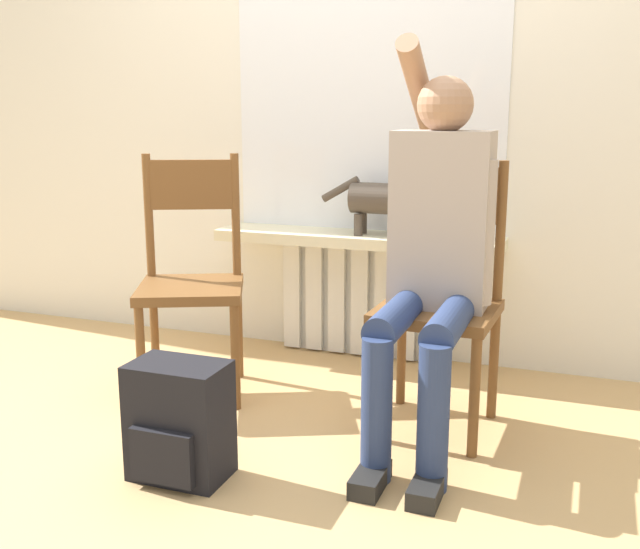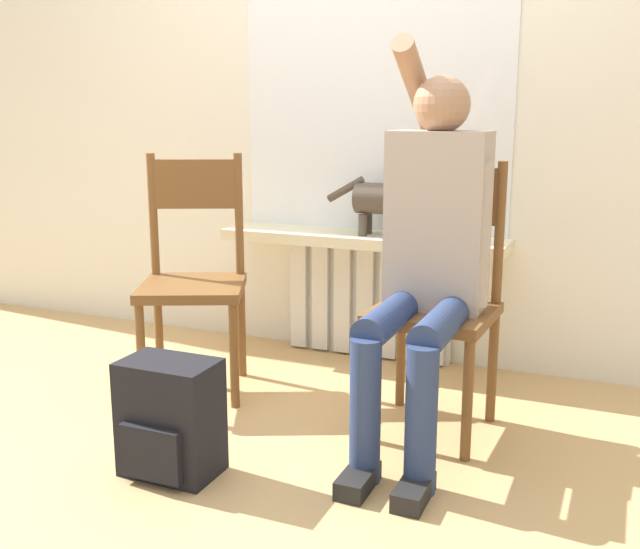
{
  "view_description": "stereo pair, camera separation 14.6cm",
  "coord_description": "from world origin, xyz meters",
  "px_view_note": "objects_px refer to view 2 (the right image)",
  "views": [
    {
      "loc": [
        1.01,
        -2.16,
        1.16
      ],
      "look_at": [
        0.0,
        0.57,
        0.52
      ],
      "focal_mm": 42.0,
      "sensor_mm": 36.0,
      "label": 1
    },
    {
      "loc": [
        1.15,
        -2.11,
        1.16
      ],
      "look_at": [
        0.0,
        0.57,
        0.52
      ],
      "focal_mm": 42.0,
      "sensor_mm": 36.0,
      "label": 2
    }
  ],
  "objects_px": {
    "backpack": "(170,419)",
    "chair_left": "(194,274)",
    "chair_right": "(438,297)",
    "person": "(430,246)",
    "cat": "(390,200)"
  },
  "relations": [
    {
      "from": "backpack",
      "to": "chair_left",
      "type": "bearing_deg",
      "value": 116.12
    },
    {
      "from": "chair_left",
      "to": "person",
      "type": "xyz_separation_m",
      "value": [
        1.03,
        -0.12,
        0.21
      ]
    },
    {
      "from": "cat",
      "to": "backpack",
      "type": "relative_size",
      "value": 1.3
    },
    {
      "from": "backpack",
      "to": "chair_right",
      "type": "bearing_deg",
      "value": 45.61
    },
    {
      "from": "chair_right",
      "to": "person",
      "type": "relative_size",
      "value": 0.7
    },
    {
      "from": "chair_left",
      "to": "chair_right",
      "type": "relative_size",
      "value": 1.0
    },
    {
      "from": "chair_left",
      "to": "backpack",
      "type": "height_order",
      "value": "chair_left"
    },
    {
      "from": "person",
      "to": "cat",
      "type": "bearing_deg",
      "value": 117.66
    },
    {
      "from": "chair_right",
      "to": "person",
      "type": "height_order",
      "value": "person"
    },
    {
      "from": "cat",
      "to": "person",
      "type": "bearing_deg",
      "value": -62.34
    },
    {
      "from": "person",
      "to": "cat",
      "type": "xyz_separation_m",
      "value": [
        -0.37,
        0.7,
        0.06
      ]
    },
    {
      "from": "chair_left",
      "to": "cat",
      "type": "height_order",
      "value": "chair_left"
    },
    {
      "from": "chair_right",
      "to": "cat",
      "type": "height_order",
      "value": "chair_right"
    },
    {
      "from": "chair_left",
      "to": "backpack",
      "type": "relative_size",
      "value": 2.58
    },
    {
      "from": "chair_left",
      "to": "cat",
      "type": "xyz_separation_m",
      "value": [
        0.66,
        0.58,
        0.27
      ]
    }
  ]
}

